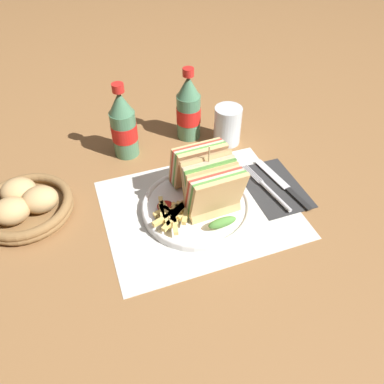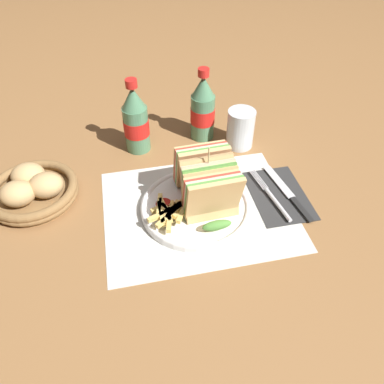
% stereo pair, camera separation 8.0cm
% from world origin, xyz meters
% --- Properties ---
extents(ground_plane, '(4.00, 4.00, 0.00)m').
position_xyz_m(ground_plane, '(0.00, 0.00, 0.00)').
color(ground_plane, olive).
extents(placemat, '(0.41, 0.32, 0.00)m').
position_xyz_m(placemat, '(0.01, 0.00, 0.00)').
color(placemat, silver).
rests_on(placemat, ground_plane).
extents(plate_main, '(0.24, 0.24, 0.02)m').
position_xyz_m(plate_main, '(-0.00, -0.00, 0.01)').
color(plate_main, white).
rests_on(plate_main, ground_plane).
extents(club_sandwich, '(0.12, 0.19, 0.15)m').
position_xyz_m(club_sandwich, '(0.02, 0.00, 0.07)').
color(club_sandwich, tan).
rests_on(club_sandwich, plate_main).
extents(fries_pile, '(0.10, 0.11, 0.02)m').
position_xyz_m(fries_pile, '(-0.06, -0.02, 0.03)').
color(fries_pile, '#E5C166').
rests_on(fries_pile, plate_main).
extents(ketchup_blob, '(0.03, 0.03, 0.01)m').
position_xyz_m(ketchup_blob, '(-0.07, 0.01, 0.03)').
color(ketchup_blob, maroon).
rests_on(ketchup_blob, plate_main).
extents(napkin, '(0.12, 0.18, 0.00)m').
position_xyz_m(napkin, '(0.19, 0.01, 0.00)').
color(napkin, '#2D2D2D').
rests_on(napkin, ground_plane).
extents(fork, '(0.04, 0.17, 0.01)m').
position_xyz_m(fork, '(0.17, -0.01, 0.01)').
color(fork, silver).
rests_on(fork, napkin).
extents(knife, '(0.04, 0.19, 0.00)m').
position_xyz_m(knife, '(0.21, 0.00, 0.01)').
color(knife, black).
rests_on(knife, napkin).
extents(coke_bottle_near, '(0.06, 0.06, 0.19)m').
position_xyz_m(coke_bottle_near, '(-0.10, 0.25, 0.08)').
color(coke_bottle_near, '#4C7F5B').
rests_on(coke_bottle_near, ground_plane).
extents(coke_bottle_far, '(0.06, 0.06, 0.19)m').
position_xyz_m(coke_bottle_far, '(0.08, 0.27, 0.08)').
color(coke_bottle_far, '#4C7F5B').
rests_on(coke_bottle_far, ground_plane).
extents(glass_near, '(0.07, 0.07, 0.10)m').
position_xyz_m(glass_near, '(0.16, 0.21, 0.04)').
color(glass_near, silver).
rests_on(glass_near, ground_plane).
extents(bread_basket, '(0.20, 0.20, 0.07)m').
position_xyz_m(bread_basket, '(-0.34, 0.11, 0.02)').
color(bread_basket, olive).
rests_on(bread_basket, ground_plane).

